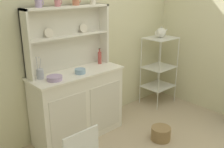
% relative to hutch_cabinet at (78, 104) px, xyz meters
% --- Properties ---
extents(wall_back, '(3.84, 0.05, 2.50)m').
position_rel_hutch_cabinet_xyz_m(wall_back, '(0.34, 0.26, 0.80)').
color(wall_back, beige).
rests_on(wall_back, ground).
extents(hutch_cabinet, '(1.17, 0.45, 0.87)m').
position_rel_hutch_cabinet_xyz_m(hutch_cabinet, '(0.00, 0.00, 0.00)').
color(hutch_cabinet, white).
rests_on(hutch_cabinet, ground).
extents(hutch_shelf_unit, '(1.09, 0.18, 0.77)m').
position_rel_hutch_cabinet_xyz_m(hutch_shelf_unit, '(0.00, 0.17, 0.87)').
color(hutch_shelf_unit, silver).
rests_on(hutch_shelf_unit, hutch_cabinet).
extents(bakers_rack, '(0.48, 0.39, 1.09)m').
position_rel_hutch_cabinet_xyz_m(bakers_rack, '(1.55, -0.04, 0.23)').
color(bakers_rack, silver).
rests_on(bakers_rack, ground).
extents(floor_basket, '(0.24, 0.24, 0.17)m').
position_rel_hutch_cabinet_xyz_m(floor_basket, '(0.70, -0.78, -0.36)').
color(floor_basket, '#93754C').
rests_on(floor_basket, ground).
extents(cup_lilac_0, '(0.09, 0.07, 0.09)m').
position_rel_hutch_cabinet_xyz_m(cup_lilac_0, '(-0.35, 0.12, 1.23)').
color(cup_lilac_0, '#B79ECC').
rests_on(cup_lilac_0, hutch_shelf_unit).
extents(cup_rose_1, '(0.08, 0.07, 0.08)m').
position_rel_hutch_cabinet_xyz_m(cup_rose_1, '(-0.12, 0.12, 1.23)').
color(cup_rose_1, '#D17A84').
rests_on(cup_rose_1, hutch_shelf_unit).
extents(cup_terracotta_2, '(0.09, 0.08, 0.09)m').
position_rel_hutch_cabinet_xyz_m(cup_terracotta_2, '(0.12, 0.12, 1.23)').
color(cup_terracotta_2, '#C67556').
rests_on(cup_terracotta_2, hutch_shelf_unit).
extents(cup_cream_3, '(0.08, 0.07, 0.09)m').
position_rel_hutch_cabinet_xyz_m(cup_cream_3, '(0.38, 0.12, 1.23)').
color(cup_cream_3, silver).
rests_on(cup_cream_3, hutch_shelf_unit).
extents(bowl_mixing_large, '(0.17, 0.17, 0.05)m').
position_rel_hutch_cabinet_xyz_m(bowl_mixing_large, '(-0.34, -0.07, 0.45)').
color(bowl_mixing_large, '#B79ECC').
rests_on(bowl_mixing_large, hutch_cabinet).
extents(bowl_floral_medium, '(0.13, 0.13, 0.06)m').
position_rel_hutch_cabinet_xyz_m(bowl_floral_medium, '(0.00, -0.07, 0.45)').
color(bowl_floral_medium, '#8EB2D1').
rests_on(bowl_floral_medium, hutch_cabinet).
extents(jam_bottle, '(0.05, 0.05, 0.21)m').
position_rel_hutch_cabinet_xyz_m(jam_bottle, '(0.43, 0.09, 0.51)').
color(jam_bottle, '#B74C47').
rests_on(jam_bottle, hutch_cabinet).
extents(utensil_jar, '(0.08, 0.08, 0.25)m').
position_rel_hutch_cabinet_xyz_m(utensil_jar, '(-0.43, 0.08, 0.48)').
color(utensil_jar, '#B2B7C6').
rests_on(utensil_jar, hutch_cabinet).
extents(porcelain_teapot, '(0.24, 0.15, 0.17)m').
position_rel_hutch_cabinet_xyz_m(porcelain_teapot, '(1.55, -0.04, 0.72)').
color(porcelain_teapot, white).
rests_on(porcelain_teapot, bakers_rack).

